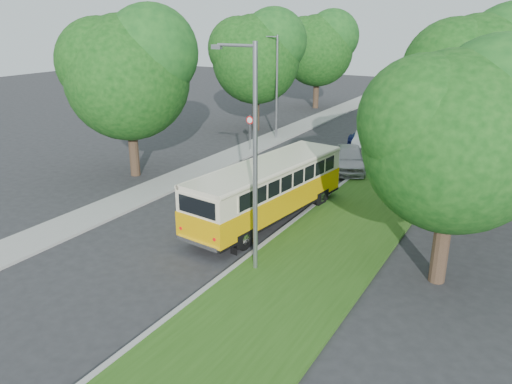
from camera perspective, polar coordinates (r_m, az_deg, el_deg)
The scene contains 13 objects.
ground at distance 22.37m, azimuth -6.43°, elevation -3.62°, with size 120.00×120.00×0.00m, color #27272A.
curb at distance 24.75m, azimuth 7.23°, elevation -1.15°, with size 0.20×70.00×0.15m, color gray.
grass_verge at distance 24.03m, azimuth 12.39°, elevation -2.14°, with size 4.50×70.00×0.13m, color #274F15.
sidewalk at distance 28.83m, azimuth -8.30°, elevation 1.76°, with size 2.20×70.00×0.12m, color gray.
treeline at distance 35.78m, azimuth 15.41°, elevation 14.31°, with size 24.27×41.91×9.46m.
lamppost_near at distance 16.76m, azimuth -0.36°, elevation 4.39°, with size 1.71×0.16×8.00m.
lamppost_far at distance 36.97m, azimuth 2.26°, elevation 12.28°, with size 1.71×0.16×7.50m.
warning_sign at distance 33.81m, azimuth -0.71°, elevation 7.49°, with size 0.56×0.10×2.50m.
vintage_bus at distance 22.12m, azimuth 1.33°, elevation 0.02°, with size 2.37×9.20×2.73m, color #E1A307, non-canonical shape.
car_silver at distance 30.12m, azimuth 10.58°, elevation 3.80°, with size 1.81×4.49×1.53m, color #A5A4A9.
car_white at distance 35.88m, azimuth 12.43°, elevation 5.97°, with size 1.34×3.83×1.26m, color silver.
car_blue at distance 37.41m, azimuth 13.15°, elevation 6.55°, with size 1.94×4.78×1.39m, color navy.
car_grey at distance 43.86m, azimuth 15.88°, elevation 8.10°, with size 2.11×4.57×1.27m, color #56585E.
Camera 1 is at (12.38, -16.47, 8.73)m, focal length 35.00 mm.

